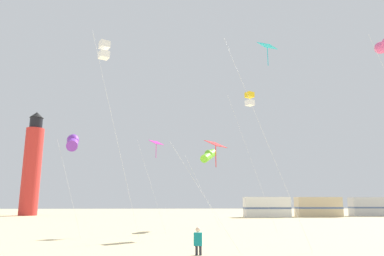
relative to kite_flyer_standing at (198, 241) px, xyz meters
name	(u,v)px	position (x,y,z in m)	size (l,w,h in m)	color
kite_flyer_standing	(198,241)	(0.00, 0.00, 0.00)	(0.38, 0.53, 1.16)	#147F84
kite_diamond_cyan	(267,53)	(4.15, 3.15, 9.78)	(3.46, 3.22, 11.11)	silver
kite_tube_lime	(209,155)	(2.00, 15.85, 5.61)	(3.03, 3.44, 6.92)	silver
kite_box_gold	(250,99)	(5.23, 12.90, 9.99)	(3.30, 2.49, 11.20)	silver
kite_box_white	(104,50)	(-5.62, 6.22, 11.13)	(3.07, 3.07, 12.35)	silver
kite_tube_violet	(73,142)	(-7.70, 7.90, 5.41)	(1.75, 2.59, 6.72)	silver
kite_diamond_magenta	(156,145)	(-2.47, 11.70, 5.82)	(2.25, 1.98, 6.87)	silver
kite_diamond_scarlet	(215,147)	(1.07, 2.62, 4.31)	(3.12, 2.98, 5.30)	silver
lighthouse_distant	(32,166)	(-24.11, 42.67, 7.22)	(2.80, 2.80, 16.80)	red
rv_van_white	(267,207)	(12.12, 35.29, 0.78)	(6.45, 2.37, 2.80)	white
rv_van_tan	(318,207)	(19.99, 36.25, 0.78)	(6.49, 2.48, 2.80)	#C6B28C
rv_van_silver	(372,207)	(29.32, 38.48, 0.78)	(6.61, 2.85, 2.80)	#B7BABF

